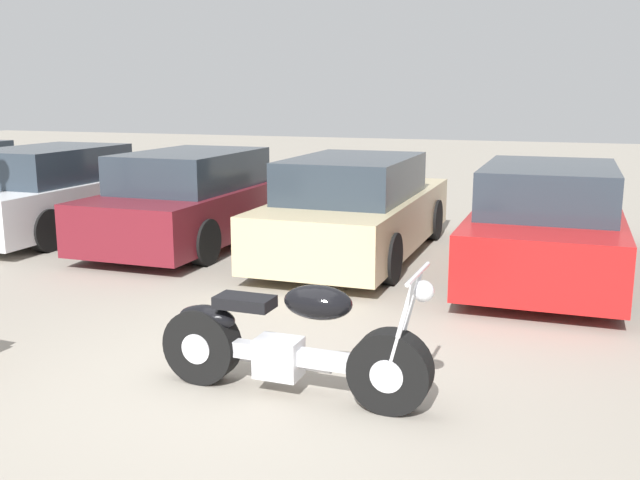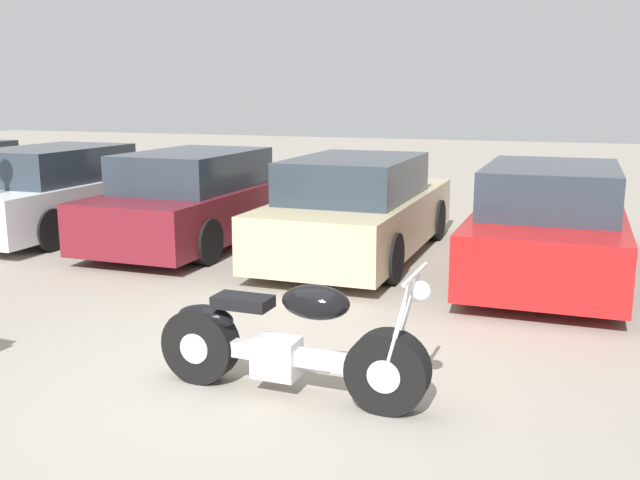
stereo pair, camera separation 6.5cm
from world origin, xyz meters
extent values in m
plane|color=gray|center=(0.00, 0.00, 0.00)|extent=(60.00, 60.00, 0.00)
cylinder|color=black|center=(1.27, 0.00, 0.30)|extent=(0.60, 0.21, 0.60)
cylinder|color=silver|center=(1.27, 0.00, 0.30)|extent=(0.24, 0.23, 0.24)
cylinder|color=black|center=(-0.25, 0.04, 0.30)|extent=(0.60, 0.21, 0.60)
cylinder|color=silver|center=(-0.25, 0.04, 0.30)|extent=(0.24, 0.23, 0.24)
cube|color=silver|center=(0.51, 0.02, 0.32)|extent=(1.16, 0.13, 0.12)
cube|color=silver|center=(0.40, 0.02, 0.29)|extent=(0.34, 0.25, 0.30)
ellipsoid|color=black|center=(0.72, 0.02, 0.75)|extent=(0.53, 0.31, 0.25)
cube|color=black|center=(0.13, 0.03, 0.69)|extent=(0.44, 0.25, 0.09)
ellipsoid|color=black|center=(-0.20, 0.03, 0.53)|extent=(0.48, 0.21, 0.20)
cylinder|color=silver|center=(1.36, -0.09, 0.67)|extent=(0.22, 0.04, 0.74)
cylinder|color=silver|center=(1.36, 0.09, 0.67)|extent=(0.22, 0.04, 0.74)
cylinder|color=silver|center=(1.45, 0.00, 1.03)|extent=(0.05, 0.62, 0.03)
sphere|color=silver|center=(1.49, 0.00, 0.91)|extent=(0.15, 0.15, 0.15)
cylinder|color=silver|center=(0.20, 0.17, 0.20)|extent=(1.16, 0.10, 0.08)
cylinder|color=black|center=(-7.17, 6.26, 0.31)|extent=(0.20, 0.62, 0.62)
cube|color=white|center=(-5.43, 4.84, 0.50)|extent=(1.71, 4.49, 0.70)
cube|color=#28333D|center=(-5.43, 4.57, 1.12)|extent=(1.50, 2.33, 0.54)
cylinder|color=black|center=(-6.23, 6.23, 0.31)|extent=(0.20, 0.62, 0.62)
cylinder|color=black|center=(-4.64, 6.23, 0.31)|extent=(0.20, 0.62, 0.62)
cylinder|color=black|center=(-4.64, 3.45, 0.31)|extent=(0.20, 0.62, 0.62)
cube|color=maroon|center=(-2.91, 4.87, 0.50)|extent=(1.71, 4.49, 0.70)
cube|color=#28333D|center=(-2.91, 4.60, 1.12)|extent=(1.50, 2.33, 0.54)
cylinder|color=black|center=(-3.70, 6.26, 0.31)|extent=(0.20, 0.62, 0.62)
cylinder|color=black|center=(-2.11, 6.26, 0.31)|extent=(0.20, 0.62, 0.62)
cylinder|color=black|center=(-3.70, 3.48, 0.31)|extent=(0.20, 0.62, 0.62)
cylinder|color=black|center=(-2.11, 3.48, 0.31)|extent=(0.20, 0.62, 0.62)
cube|color=#C6B284|center=(-0.38, 4.77, 0.50)|extent=(1.71, 4.49, 0.70)
cube|color=#28333D|center=(-0.38, 4.50, 1.12)|extent=(1.50, 2.33, 0.54)
cylinder|color=black|center=(-1.18, 6.17, 0.31)|extent=(0.20, 0.62, 0.62)
cylinder|color=black|center=(0.41, 6.17, 0.31)|extent=(0.20, 0.62, 0.62)
cylinder|color=black|center=(-1.18, 3.38, 0.31)|extent=(0.20, 0.62, 0.62)
cylinder|color=black|center=(0.41, 3.38, 0.31)|extent=(0.20, 0.62, 0.62)
cube|color=red|center=(2.14, 4.55, 0.50)|extent=(1.71, 4.49, 0.70)
cube|color=#28333D|center=(2.14, 4.28, 1.12)|extent=(1.50, 2.33, 0.54)
cylinder|color=black|center=(1.35, 5.94, 0.31)|extent=(0.20, 0.62, 0.62)
cylinder|color=black|center=(2.94, 5.94, 0.31)|extent=(0.20, 0.62, 0.62)
cylinder|color=black|center=(1.35, 3.16, 0.31)|extent=(0.20, 0.62, 0.62)
cylinder|color=black|center=(2.94, 3.16, 0.31)|extent=(0.20, 0.62, 0.62)
camera|label=1|loc=(2.39, -4.64, 2.24)|focal=40.00mm
camera|label=2|loc=(2.45, -4.62, 2.24)|focal=40.00mm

